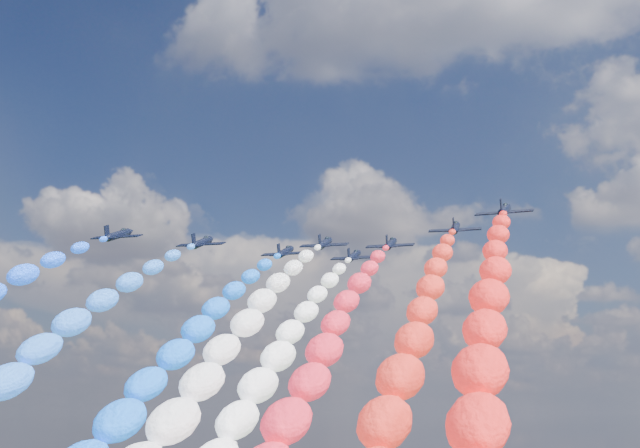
% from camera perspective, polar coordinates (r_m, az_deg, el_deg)
% --- Properties ---
extents(jet_0, '(9.10, 12.05, 6.25)m').
position_cam_1_polar(jet_0, '(144.32, -13.83, -0.74)').
color(jet_0, black).
extents(jet_1, '(9.12, 12.06, 6.25)m').
position_cam_1_polar(jet_1, '(147.91, -8.18, -1.28)').
color(jet_1, black).
extents(trail_1, '(5.74, 95.18, 57.52)m').
position_cam_1_polar(trail_1, '(101.92, -20.10, -11.02)').
color(trail_1, blue).
extents(jet_2, '(8.83, 11.85, 6.25)m').
position_cam_1_polar(jet_2, '(155.13, -2.44, -1.94)').
color(jet_2, black).
extents(trail_2, '(5.74, 95.18, 57.52)m').
position_cam_1_polar(trail_2, '(106.58, -11.01, -11.61)').
color(trail_2, blue).
extents(jet_3, '(9.20, 12.11, 6.25)m').
position_cam_1_polar(jet_3, '(147.03, 0.33, -1.34)').
color(jet_3, black).
extents(trail_3, '(5.74, 95.18, 57.52)m').
position_cam_1_polar(trail_3, '(97.38, -7.53, -11.62)').
color(trail_3, white).
extents(jet_4, '(8.62, 11.70, 6.25)m').
position_cam_1_polar(jet_4, '(159.21, 2.35, -2.23)').
color(jet_4, black).
extents(trail_4, '(5.74, 95.18, 57.52)m').
position_cam_1_polar(trail_4, '(109.08, -3.66, -11.84)').
color(trail_4, white).
extents(jet_5, '(8.95, 11.94, 6.25)m').
position_cam_1_polar(jet_5, '(148.07, 4.92, -1.38)').
color(jet_5, black).
extents(trail_5, '(5.74, 95.18, 57.52)m').
position_cam_1_polar(trail_5, '(97.09, -0.40, -11.73)').
color(trail_5, red).
extents(jet_6, '(9.10, 12.04, 6.25)m').
position_cam_1_polar(jet_6, '(136.61, 9.36, -0.27)').
color(jet_6, black).
extents(trail_6, '(5.74, 95.18, 57.52)m').
position_cam_1_polar(trail_6, '(84.53, 6.15, -11.47)').
color(trail_6, red).
extents(jet_7, '(9.21, 12.12, 6.25)m').
position_cam_1_polar(jet_7, '(126.13, 12.67, 0.94)').
color(jet_7, black).
extents(trail_7, '(5.74, 95.18, 57.52)m').
position_cam_1_polar(trail_7, '(73.43, 11.47, -11.08)').
color(trail_7, red).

